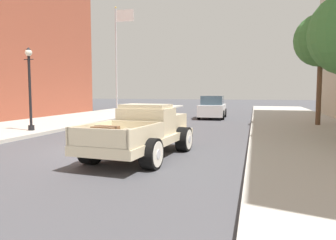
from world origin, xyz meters
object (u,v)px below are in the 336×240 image
object	(u,v)px
street_tree_second	(321,41)
car_background_white	(213,108)
hotrod_truck_cream	(145,131)
flagpole	(119,48)
street_lamp_near	(30,82)

from	to	relation	value
street_tree_second	car_background_white	bearing A→B (deg)	143.64
hotrod_truck_cream	flagpole	bearing A→B (deg)	115.86
street_lamp_near	flagpole	world-z (taller)	flagpole
hotrod_truck_cream	street_tree_second	bearing A→B (deg)	56.15
street_lamp_near	street_tree_second	distance (m)	15.01
car_background_white	street_lamp_near	distance (m)	13.13
flagpole	street_tree_second	size ratio (longest dim) A/B	1.53
street_tree_second	flagpole	bearing A→B (deg)	153.31
car_background_white	flagpole	size ratio (longest dim) A/B	0.48
street_tree_second	street_lamp_near	bearing A→B (deg)	-155.14
hotrod_truck_cream	street_lamp_near	xyz separation A→B (m)	(-6.88, 3.58, 1.63)
street_lamp_near	flagpole	xyz separation A→B (m)	(-1.53, 13.77, 3.39)
street_lamp_near	flagpole	size ratio (longest dim) A/B	0.42
car_background_white	street_tree_second	bearing A→B (deg)	-36.36
street_lamp_near	flagpole	distance (m)	14.27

